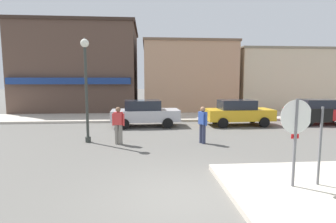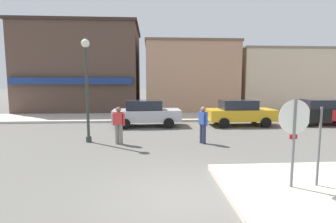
{
  "view_description": "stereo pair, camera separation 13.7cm",
  "coord_description": "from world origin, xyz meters",
  "px_view_note": "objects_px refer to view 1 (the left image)",
  "views": [
    {
      "loc": [
        -0.93,
        -5.82,
        2.72
      ],
      "look_at": [
        -0.08,
        4.5,
        1.5
      ],
      "focal_mm": 28.0,
      "sensor_mm": 36.0,
      "label": 1
    },
    {
      "loc": [
        -0.79,
        -5.83,
        2.72
      ],
      "look_at": [
        -0.08,
        4.5,
        1.5
      ],
      "focal_mm": 28.0,
      "sensor_mm": 36.0,
      "label": 2
    }
  ],
  "objects_px": {
    "parked_car_second": "(238,112)",
    "parked_car_nearest": "(145,113)",
    "lamp_post": "(86,75)",
    "pedestrian_crossing_far": "(203,124)",
    "stop_sign": "(295,131)",
    "parked_car_third": "(320,111)",
    "pedestrian_crossing_near": "(118,124)",
    "one_way_sign": "(321,138)"
  },
  "relations": [
    {
      "from": "parked_car_second",
      "to": "parked_car_nearest",
      "type": "bearing_deg",
      "value": 178.78
    },
    {
      "from": "lamp_post",
      "to": "pedestrian_crossing_far",
      "type": "distance_m",
      "value": 5.48
    },
    {
      "from": "stop_sign",
      "to": "parked_car_third",
      "type": "xyz_separation_m",
      "value": [
        7.27,
        9.52,
        -0.71
      ]
    },
    {
      "from": "pedestrian_crossing_near",
      "to": "pedestrian_crossing_far",
      "type": "height_order",
      "value": "same"
    },
    {
      "from": "pedestrian_crossing_far",
      "to": "parked_car_second",
      "type": "bearing_deg",
      "value": 54.38
    },
    {
      "from": "parked_car_third",
      "to": "parked_car_second",
      "type": "bearing_deg",
      "value": 179.78
    },
    {
      "from": "parked_car_second",
      "to": "parked_car_third",
      "type": "distance_m",
      "value": 5.26
    },
    {
      "from": "stop_sign",
      "to": "pedestrian_crossing_near",
      "type": "distance_m",
      "value": 7.14
    },
    {
      "from": "one_way_sign",
      "to": "parked_car_second",
      "type": "relative_size",
      "value": 0.52
    },
    {
      "from": "pedestrian_crossing_far",
      "to": "stop_sign",
      "type": "bearing_deg",
      "value": -77.53
    },
    {
      "from": "parked_car_nearest",
      "to": "stop_sign",
      "type": "bearing_deg",
      "value": -69.21
    },
    {
      "from": "lamp_post",
      "to": "parked_car_nearest",
      "type": "relative_size",
      "value": 1.12
    },
    {
      "from": "one_way_sign",
      "to": "pedestrian_crossing_far",
      "type": "bearing_deg",
      "value": 109.59
    },
    {
      "from": "parked_car_second",
      "to": "pedestrian_crossing_near",
      "type": "distance_m",
      "value": 8.0
    },
    {
      "from": "parked_car_second",
      "to": "stop_sign",
      "type": "bearing_deg",
      "value": -101.9
    },
    {
      "from": "stop_sign",
      "to": "parked_car_second",
      "type": "bearing_deg",
      "value": 78.1
    },
    {
      "from": "parked_car_second",
      "to": "pedestrian_crossing_far",
      "type": "bearing_deg",
      "value": -125.62
    },
    {
      "from": "lamp_post",
      "to": "pedestrian_crossing_far",
      "type": "bearing_deg",
      "value": -6.94
    },
    {
      "from": "parked_car_nearest",
      "to": "pedestrian_crossing_near",
      "type": "relative_size",
      "value": 2.52
    },
    {
      "from": "one_way_sign",
      "to": "lamp_post",
      "type": "relative_size",
      "value": 0.46
    },
    {
      "from": "parked_car_third",
      "to": "pedestrian_crossing_far",
      "type": "distance_m",
      "value": 9.48
    },
    {
      "from": "pedestrian_crossing_near",
      "to": "parked_car_third",
      "type": "bearing_deg",
      "value": 19.37
    },
    {
      "from": "stop_sign",
      "to": "parked_car_nearest",
      "type": "distance_m",
      "value": 10.35
    },
    {
      "from": "one_way_sign",
      "to": "parked_car_nearest",
      "type": "distance_m",
      "value": 10.56
    },
    {
      "from": "stop_sign",
      "to": "one_way_sign",
      "type": "xyz_separation_m",
      "value": [
        0.68,
        0.04,
        -0.19
      ]
    },
    {
      "from": "one_way_sign",
      "to": "lamp_post",
      "type": "bearing_deg",
      "value": 140.13
    },
    {
      "from": "one_way_sign",
      "to": "parked_car_third",
      "type": "bearing_deg",
      "value": 55.15
    },
    {
      "from": "parked_car_third",
      "to": "one_way_sign",
      "type": "bearing_deg",
      "value": -124.85
    },
    {
      "from": "pedestrian_crossing_near",
      "to": "one_way_sign",
      "type": "bearing_deg",
      "value": -43.9
    },
    {
      "from": "lamp_post",
      "to": "pedestrian_crossing_near",
      "type": "relative_size",
      "value": 2.82
    },
    {
      "from": "lamp_post",
      "to": "parked_car_second",
      "type": "xyz_separation_m",
      "value": [
        8.17,
        3.78,
        -2.15
      ]
    },
    {
      "from": "pedestrian_crossing_near",
      "to": "parked_car_nearest",
      "type": "bearing_deg",
      "value": 75.9
    },
    {
      "from": "parked_car_nearest",
      "to": "pedestrian_crossing_far",
      "type": "relative_size",
      "value": 2.52
    },
    {
      "from": "parked_car_nearest",
      "to": "parked_car_second",
      "type": "height_order",
      "value": "same"
    },
    {
      "from": "one_way_sign",
      "to": "pedestrian_crossing_near",
      "type": "bearing_deg",
      "value": 136.1
    },
    {
      "from": "parked_car_second",
      "to": "pedestrian_crossing_far",
      "type": "relative_size",
      "value": 2.5
    },
    {
      "from": "stop_sign",
      "to": "lamp_post",
      "type": "height_order",
      "value": "lamp_post"
    },
    {
      "from": "parked_car_nearest",
      "to": "pedestrian_crossing_far",
      "type": "distance_m",
      "value": 5.17
    },
    {
      "from": "pedestrian_crossing_near",
      "to": "pedestrian_crossing_far",
      "type": "relative_size",
      "value": 1.0
    },
    {
      "from": "one_way_sign",
      "to": "pedestrian_crossing_near",
      "type": "distance_m",
      "value": 7.57
    },
    {
      "from": "one_way_sign",
      "to": "pedestrian_crossing_far",
      "type": "xyz_separation_m",
      "value": [
        -1.82,
        5.1,
        -0.46
      ]
    },
    {
      "from": "parked_car_third",
      "to": "pedestrian_crossing_near",
      "type": "height_order",
      "value": "pedestrian_crossing_near"
    }
  ]
}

